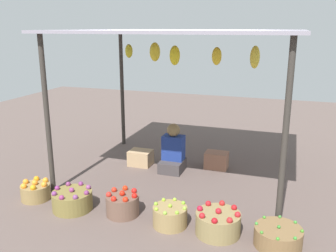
{
  "coord_description": "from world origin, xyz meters",
  "views": [
    {
      "loc": [
        1.56,
        -5.14,
        2.25
      ],
      "look_at": [
        0.0,
        -0.6,
        0.95
      ],
      "focal_mm": 39.0,
      "sensor_mm": 36.0,
      "label": 1
    }
  ],
  "objects": [
    {
      "name": "ground_plane",
      "position": [
        0.0,
        0.0,
        0.0
      ],
      "size": [
        14.0,
        14.0,
        0.0
      ],
      "primitive_type": "plane",
      "color": "brown"
    },
    {
      "name": "market_stall_structure",
      "position": [
        -0.0,
        0.0,
        2.06
      ],
      "size": [
        3.37,
        2.61,
        2.22
      ],
      "color": "#38332D",
      "rests_on": "ground"
    },
    {
      "name": "vendor_person",
      "position": [
        -0.17,
        0.14,
        0.3
      ],
      "size": [
        0.36,
        0.44,
        0.78
      ],
      "color": "#413B3C",
      "rests_on": "ground"
    },
    {
      "name": "basket_oranges",
      "position": [
        -1.6,
        -1.44,
        0.12
      ],
      "size": [
        0.39,
        0.39,
        0.28
      ],
      "color": "olive",
      "rests_on": "ground"
    },
    {
      "name": "basket_purple_onions",
      "position": [
        -0.97,
        -1.52,
        0.12
      ],
      "size": [
        0.51,
        0.51,
        0.3
      ],
      "color": "olive",
      "rests_on": "ground"
    },
    {
      "name": "basket_red_tomatoes",
      "position": [
        -0.3,
        -1.44,
        0.14
      ],
      "size": [
        0.41,
        0.41,
        0.32
      ],
      "color": "brown",
      "rests_on": "ground"
    },
    {
      "name": "basket_limes",
      "position": [
        0.34,
        -1.5,
        0.12
      ],
      "size": [
        0.4,
        0.4,
        0.28
      ],
      "color": "#987E4E",
      "rests_on": "ground"
    },
    {
      "name": "basket_red_apples",
      "position": [
        0.9,
        -1.49,
        0.13
      ],
      "size": [
        0.51,
        0.51,
        0.31
      ],
      "color": "olive",
      "rests_on": "ground"
    },
    {
      "name": "basket_green_chilies",
      "position": [
        1.55,
        -1.52,
        0.1
      ],
      "size": [
        0.51,
        0.51,
        0.24
      ],
      "color": "brown",
      "rests_on": "ground"
    },
    {
      "name": "wooden_crate_near_vendor",
      "position": [
        -0.76,
        0.19,
        0.13
      ],
      "size": [
        0.37,
        0.3,
        0.25
      ],
      "primitive_type": "cube",
      "color": "tan",
      "rests_on": "ground"
    },
    {
      "name": "wooden_crate_stacked_rear",
      "position": [
        0.48,
        0.46,
        0.14
      ],
      "size": [
        0.37,
        0.27,
        0.27
      ],
      "primitive_type": "cube",
      "color": "#976650",
      "rests_on": "ground"
    }
  ]
}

